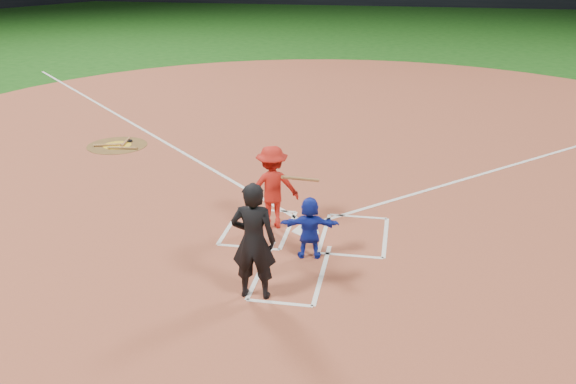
% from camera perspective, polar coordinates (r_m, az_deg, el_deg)
% --- Properties ---
extents(ground, '(120.00, 120.00, 0.00)m').
position_cam_1_polar(ground, '(13.00, 1.62, -3.55)').
color(ground, '#154812').
rests_on(ground, ground).
extents(home_plate_dirt, '(28.00, 28.00, 0.01)m').
position_cam_1_polar(home_plate_dirt, '(18.56, 4.48, 4.24)').
color(home_plate_dirt, '#984832').
rests_on(home_plate_dirt, ground).
extents(home_plate, '(0.60, 0.60, 0.02)m').
position_cam_1_polar(home_plate, '(12.99, 1.62, -3.47)').
color(home_plate, white).
rests_on(home_plate, home_plate_dirt).
extents(on_deck_circle, '(1.70, 1.70, 0.01)m').
position_cam_1_polar(on_deck_circle, '(19.02, -14.94, 4.02)').
color(on_deck_circle, brown).
rests_on(on_deck_circle, home_plate_dirt).
extents(on_deck_logo, '(0.80, 0.80, 0.00)m').
position_cam_1_polar(on_deck_logo, '(19.02, -14.95, 4.04)').
color(on_deck_logo, yellow).
rests_on(on_deck_logo, on_deck_circle).
extents(on_deck_bat_a, '(0.19, 0.84, 0.06)m').
position_cam_1_polar(on_deck_bat_a, '(19.17, -14.24, 4.34)').
color(on_deck_bat_a, '#A56A3C').
rests_on(on_deck_bat_a, on_deck_circle).
extents(on_deck_bat_b, '(0.81, 0.35, 0.06)m').
position_cam_1_polar(on_deck_bat_b, '(19.01, -15.63, 4.06)').
color(on_deck_bat_b, olive).
rests_on(on_deck_bat_b, on_deck_circle).
extents(on_deck_bat_c, '(0.84, 0.17, 0.06)m').
position_cam_1_polar(on_deck_bat_c, '(18.63, -14.49, 3.82)').
color(on_deck_bat_c, olive).
rests_on(on_deck_bat_c, on_deck_circle).
extents(bat_weight_donut, '(0.19, 0.19, 0.05)m').
position_cam_1_polar(bat_weight_donut, '(19.28, -13.92, 4.45)').
color(bat_weight_donut, black).
rests_on(bat_weight_donut, on_deck_circle).
extents(catcher, '(1.13, 0.50, 1.18)m').
position_cam_1_polar(catcher, '(11.75, 1.93, -3.18)').
color(catcher, '#162AB3').
rests_on(catcher, home_plate_dirt).
extents(umpire, '(0.74, 0.50, 2.00)m').
position_cam_1_polar(umpire, '(10.31, -3.08, -4.38)').
color(umpire, black).
rests_on(umpire, home_plate_dirt).
extents(chalk_markings, '(28.35, 17.32, 0.01)m').
position_cam_1_polar(chalk_markings, '(17.89, 4.23, 3.60)').
color(chalk_markings, white).
rests_on(chalk_markings, home_plate_dirt).
extents(batter_at_plate, '(1.58, 1.01, 1.72)m').
position_cam_1_polar(batter_at_plate, '(12.88, -1.42, 0.42)').
color(batter_at_plate, red).
rests_on(batter_at_plate, home_plate_dirt).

